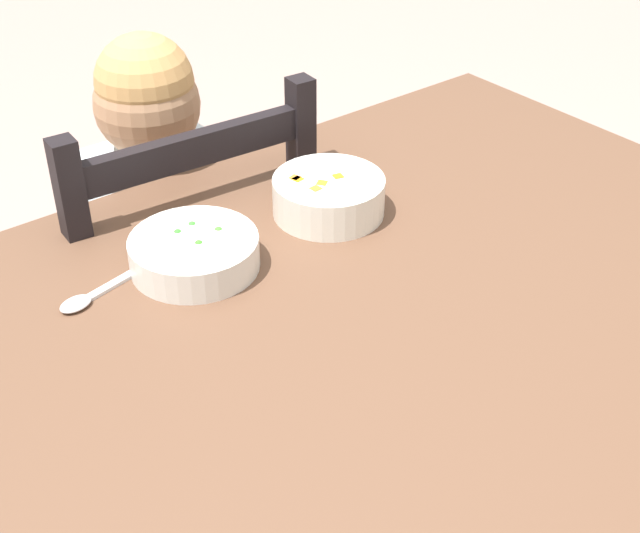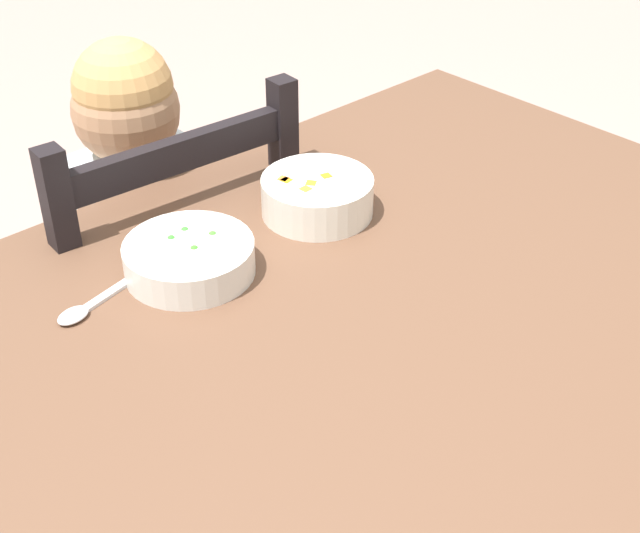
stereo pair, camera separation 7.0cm
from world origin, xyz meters
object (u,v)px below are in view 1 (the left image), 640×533
(bowl_of_peas, at_px, (194,252))
(spoon, at_px, (89,297))
(dining_table, at_px, (336,393))
(child_figure, at_px, (169,226))
(dining_chair, at_px, (175,312))
(bowl_of_carrots, at_px, (329,195))

(bowl_of_peas, bearing_deg, spoon, 172.00)
(dining_table, distance_m, bowl_of_peas, 0.27)
(child_figure, bearing_deg, dining_chair, 112.59)
(dining_table, distance_m, dining_chair, 0.57)
(dining_chair, height_order, bowl_of_carrots, dining_chair)
(bowl_of_peas, distance_m, bowl_of_carrots, 0.23)
(dining_table, xyz_separation_m, child_figure, (0.05, 0.52, -0.02))
(dining_chair, height_order, bowl_of_peas, dining_chair)
(child_figure, bearing_deg, spoon, -133.90)
(dining_chair, bearing_deg, bowl_of_peas, -110.24)
(child_figure, relative_size, bowl_of_carrots, 5.92)
(dining_table, height_order, child_figure, child_figure)
(child_figure, relative_size, spoon, 7.05)
(spoon, bearing_deg, bowl_of_peas, -8.00)
(spoon, bearing_deg, dining_chair, 47.44)
(bowl_of_carrots, bearing_deg, dining_chair, 111.47)
(child_figure, height_order, bowl_of_carrots, child_figure)
(dining_chair, distance_m, spoon, 0.49)
(dining_table, xyz_separation_m, bowl_of_peas, (-0.06, 0.23, 0.12))
(dining_table, bearing_deg, bowl_of_carrots, 53.50)
(bowl_of_carrots, bearing_deg, bowl_of_peas, 180.00)
(bowl_of_peas, xyz_separation_m, spoon, (-0.15, 0.02, -0.02))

